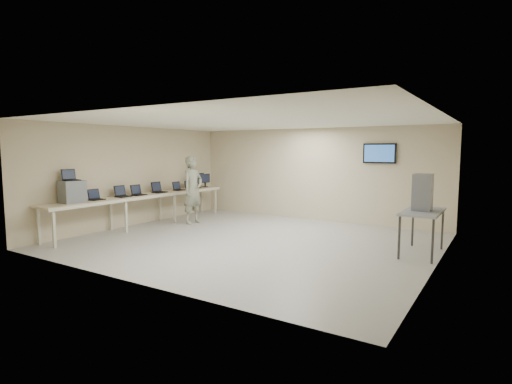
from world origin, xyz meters
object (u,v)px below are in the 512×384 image
Objects in this scene: soldier at (193,190)px; side_table at (423,214)px; workbench at (144,197)px; equipment_box at (72,192)px.

soldier is 1.30× the size of side_table.
side_table reaches higher than workbench.
workbench is 1.38m from soldier.
side_table is at bearing -90.18° from soldier.
equipment_box is 7.87m from side_table.
side_table is at bearing 7.06° from workbench.
soldier is (0.88, 1.05, 0.16)m from workbench.
equipment_box is at bearing 164.79° from soldier.
soldier reaches higher than workbench.
soldier is (0.94, 3.19, -0.18)m from equipment_box.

